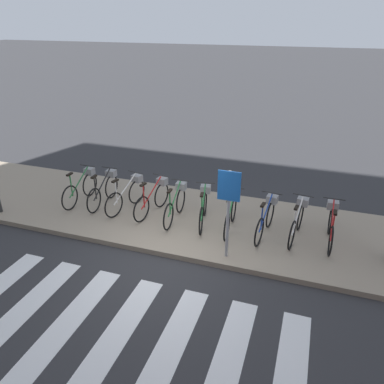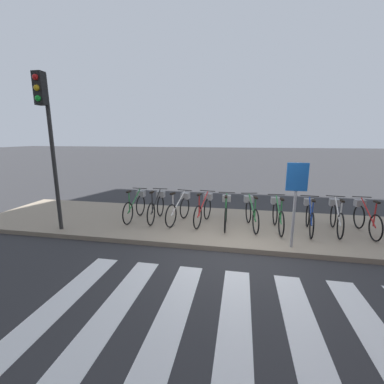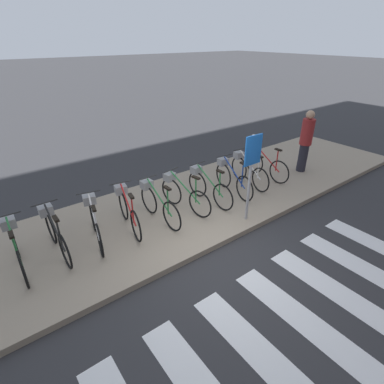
% 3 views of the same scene
% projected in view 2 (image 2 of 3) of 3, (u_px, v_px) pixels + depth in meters
% --- Properties ---
extents(ground_plane, '(120.00, 120.00, 0.00)m').
position_uv_depth(ground_plane, '(238.00, 253.00, 5.71)').
color(ground_plane, '#2D2D30').
extents(sidewalk, '(15.31, 3.19, 0.12)m').
position_uv_depth(sidewalk, '(239.00, 227.00, 7.23)').
color(sidewalk, gray).
rests_on(sidewalk, ground_plane).
extents(parked_bicycle_0, '(0.46, 1.52, 0.94)m').
position_uv_depth(parked_bicycle_0, '(136.00, 205.00, 7.67)').
color(parked_bicycle_0, black).
rests_on(parked_bicycle_0, sidewalk).
extents(parked_bicycle_1, '(0.46, 1.52, 0.94)m').
position_uv_depth(parked_bicycle_1, '(157.00, 206.00, 7.61)').
color(parked_bicycle_1, black).
rests_on(parked_bicycle_1, sidewalk).
extents(parked_bicycle_2, '(0.50, 1.50, 0.94)m').
position_uv_depth(parked_bicycle_2, '(180.00, 207.00, 7.41)').
color(parked_bicycle_2, black).
rests_on(parked_bicycle_2, sidewalk).
extents(parked_bicycle_3, '(0.46, 1.51, 0.94)m').
position_uv_depth(parked_bicycle_3, '(204.00, 208.00, 7.31)').
color(parked_bicycle_3, black).
rests_on(parked_bicycle_3, sidewalk).
extents(parked_bicycle_4, '(0.46, 1.52, 0.94)m').
position_uv_depth(parked_bicycle_4, '(226.00, 211.00, 7.07)').
color(parked_bicycle_4, black).
rests_on(parked_bicycle_4, sidewalk).
extents(parked_bicycle_5, '(0.47, 1.50, 0.94)m').
position_uv_depth(parked_bicycle_5, '(251.00, 212.00, 6.98)').
color(parked_bicycle_5, black).
rests_on(parked_bicycle_5, sidewalk).
extents(parked_bicycle_6, '(0.46, 1.52, 0.94)m').
position_uv_depth(parked_bicycle_6, '(278.00, 214.00, 6.80)').
color(parked_bicycle_6, black).
rests_on(parked_bicycle_6, sidewalk).
extents(parked_bicycle_7, '(0.46, 1.52, 0.94)m').
position_uv_depth(parked_bicycle_7, '(310.00, 215.00, 6.66)').
color(parked_bicycle_7, black).
rests_on(parked_bicycle_7, sidewalk).
extents(parked_bicycle_8, '(0.46, 1.52, 0.94)m').
position_uv_depth(parked_bicycle_8, '(336.00, 216.00, 6.62)').
color(parked_bicycle_8, black).
rests_on(parked_bicycle_8, sidewalk).
extents(parked_bicycle_9, '(0.46, 1.52, 0.94)m').
position_uv_depth(parked_bicycle_9, '(366.00, 217.00, 6.53)').
color(parked_bicycle_9, black).
rests_on(parked_bicycle_9, sidewalk).
extents(traffic_light, '(0.24, 0.40, 3.90)m').
position_uv_depth(traffic_light, '(46.00, 121.00, 6.21)').
color(traffic_light, '#2D2D2D').
rests_on(traffic_light, sidewalk).
extents(sign_post, '(0.44, 0.07, 1.89)m').
position_uv_depth(sign_post, '(296.00, 191.00, 5.48)').
color(sign_post, '#99999E').
rests_on(sign_post, sidewalk).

